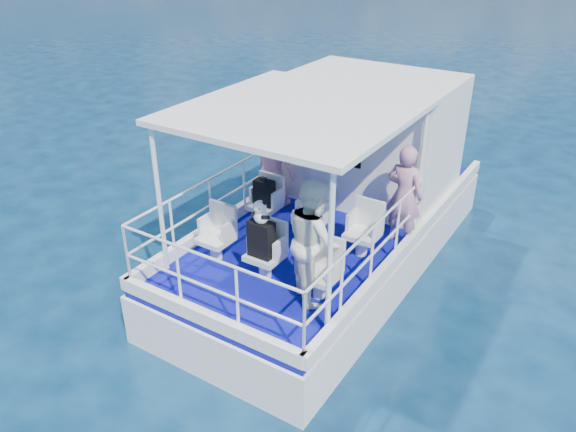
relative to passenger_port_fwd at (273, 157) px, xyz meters
The scene contains 20 objects.
ground 2.36m from the passenger_port_fwd, 37.23° to the right, with size 2000.00×2000.00×0.00m, color #08223E.
hull 2.17m from the passenger_port_fwd, ahead, with size 3.00×7.00×1.60m, color white.
deck 1.54m from the passenger_port_fwd, ahead, with size 2.90×6.90×0.10m, color #090A81.
cabin 1.85m from the passenger_port_fwd, 48.57° to the left, with size 2.85×2.00×2.20m, color white.
canopy 2.13m from the passenger_port_fwd, 42.75° to the right, with size 3.00×3.20×0.08m, color white.
canopy_posts 1.70m from the passenger_port_fwd, 44.00° to the right, with size 2.77×2.97×2.20m.
railings 1.97m from the passenger_port_fwd, 50.96° to the right, with size 2.84×3.59×1.00m, color white, non-canonical shape.
seat_port_fwd 1.06m from the passenger_port_fwd, 66.45° to the right, with size 0.48×0.46×0.38m, color silver.
seat_center_fwd 1.58m from the passenger_port_fwd, 30.76° to the right, with size 0.48×0.46×0.38m, color silver.
seat_stbd_fwd 2.35m from the passenger_port_fwd, 18.88° to the right, with size 0.48×0.46×0.38m, color silver.
seat_port_aft 2.17m from the passenger_port_fwd, 81.15° to the right, with size 0.48×0.46×0.38m, color silver.
seat_center_aft 2.46m from the passenger_port_fwd, 59.01° to the right, with size 0.48×0.46×0.38m, color silver.
seat_stbd_aft 3.01m from the passenger_port_fwd, 43.73° to the right, with size 0.48×0.46×0.38m, color silver.
passenger_port_fwd is the anchor object (origin of this frame).
passenger_stbd_fwd 2.46m from the passenger_port_fwd, ahead, with size 0.59×0.39×1.63m, color #BF7B9E.
passenger_stbd_aft 2.86m from the passenger_port_fwd, 45.42° to the right, with size 0.84×0.65×1.73m, color white.
backpack_port 0.87m from the passenger_port_fwd, 66.22° to the right, with size 0.33×0.19×0.44m, color black.
backpack_center 2.42m from the passenger_port_fwd, 59.97° to the right, with size 0.36×0.20×0.54m, color black.
compact_camera 0.82m from the passenger_port_fwd, 66.76° to the right, with size 0.10×0.06×0.06m, color black.
panda 2.44m from the passenger_port_fwd, 59.87° to the right, with size 0.23×0.19×0.36m, color white, non-canonical shape.
Camera 1 is at (3.91, -6.63, 5.46)m, focal length 35.00 mm.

